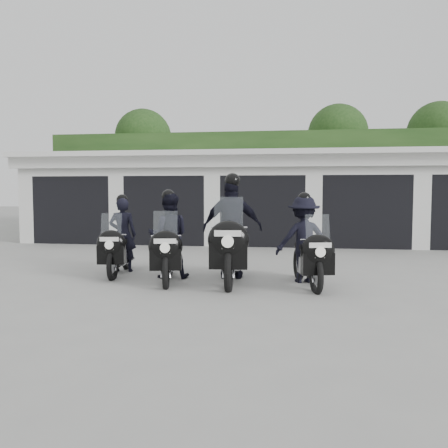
# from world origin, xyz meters

# --- Properties ---
(ground) EXTENTS (80.00, 80.00, 0.00)m
(ground) POSITION_xyz_m (0.00, 0.00, 0.00)
(ground) COLOR gray
(ground) RESTS_ON ground
(garage_block) EXTENTS (16.40, 6.80, 2.96)m
(garage_block) POSITION_xyz_m (-0.00, 8.06, 1.42)
(garage_block) COLOR silver
(garage_block) RESTS_ON ground
(background_vegetation) EXTENTS (20.00, 3.90, 5.80)m
(background_vegetation) POSITION_xyz_m (0.37, 12.92, 2.77)
(background_vegetation) COLOR #1B3714
(background_vegetation) RESTS_ON ground
(police_bike_a) EXTENTS (0.74, 1.95, 1.71)m
(police_bike_a) POSITION_xyz_m (-2.63, 0.35, 0.68)
(police_bike_a) COLOR black
(police_bike_a) RESTS_ON ground
(police_bike_b) EXTENTS (1.01, 2.05, 1.81)m
(police_bike_b) POSITION_xyz_m (-1.47, -0.15, 0.76)
(police_bike_b) COLOR black
(police_bike_b) RESTS_ON ground
(police_bike_c) EXTENTS (1.21, 2.46, 2.14)m
(police_bike_c) POSITION_xyz_m (-0.24, -0.03, 0.90)
(police_bike_c) COLOR black
(police_bike_c) RESTS_ON ground
(police_bike_d) EXTENTS (1.14, 1.99, 1.76)m
(police_bike_d) POSITION_xyz_m (1.17, -0.18, 0.75)
(police_bike_d) COLOR black
(police_bike_d) RESTS_ON ground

